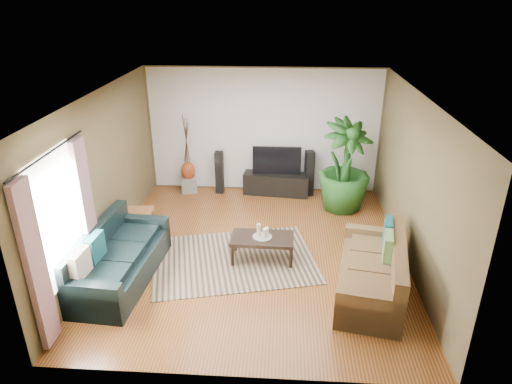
# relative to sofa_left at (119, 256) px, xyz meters

# --- Properties ---
(floor) EXTENTS (5.50, 5.50, 0.00)m
(floor) POSITION_rel_sofa_left_xyz_m (2.02, 0.91, -0.42)
(floor) COLOR brown
(floor) RESTS_ON ground
(ceiling) EXTENTS (5.50, 5.50, 0.00)m
(ceiling) POSITION_rel_sofa_left_xyz_m (2.02, 0.91, 2.28)
(ceiling) COLOR white
(ceiling) RESTS_ON ground
(wall_back) EXTENTS (5.00, 0.00, 5.00)m
(wall_back) POSITION_rel_sofa_left_xyz_m (2.02, 3.66, 0.93)
(wall_back) COLOR brown
(wall_back) RESTS_ON ground
(wall_front) EXTENTS (5.00, 0.00, 5.00)m
(wall_front) POSITION_rel_sofa_left_xyz_m (2.02, -1.84, 0.93)
(wall_front) COLOR brown
(wall_front) RESTS_ON ground
(wall_left) EXTENTS (0.00, 5.50, 5.50)m
(wall_left) POSITION_rel_sofa_left_xyz_m (-0.48, 0.91, 0.92)
(wall_left) COLOR brown
(wall_left) RESTS_ON ground
(wall_right) EXTENTS (0.00, 5.50, 5.50)m
(wall_right) POSITION_rel_sofa_left_xyz_m (4.52, 0.91, 0.92)
(wall_right) COLOR brown
(wall_right) RESTS_ON ground
(backwall_panel) EXTENTS (4.90, 0.00, 4.90)m
(backwall_panel) POSITION_rel_sofa_left_xyz_m (2.02, 3.65, 0.93)
(backwall_panel) COLOR white
(backwall_panel) RESTS_ON ground
(window_pane) EXTENTS (0.00, 1.80, 1.80)m
(window_pane) POSITION_rel_sofa_left_xyz_m (-0.46, -0.69, 0.97)
(window_pane) COLOR white
(window_pane) RESTS_ON ground
(curtain_near) EXTENTS (0.08, 0.35, 2.20)m
(curtain_near) POSITION_rel_sofa_left_xyz_m (-0.41, -1.44, 0.72)
(curtain_near) COLOR gray
(curtain_near) RESTS_ON ground
(curtain_far) EXTENTS (0.08, 0.35, 2.20)m
(curtain_far) POSITION_rel_sofa_left_xyz_m (-0.41, 0.06, 0.72)
(curtain_far) COLOR gray
(curtain_far) RESTS_ON ground
(curtain_rod) EXTENTS (0.03, 1.90, 0.03)m
(curtain_rod) POSITION_rel_sofa_left_xyz_m (-0.41, -0.69, 1.87)
(curtain_rod) COLOR black
(curtain_rod) RESTS_ON ground
(sofa_left) EXTENTS (1.07, 2.18, 0.85)m
(sofa_left) POSITION_rel_sofa_left_xyz_m (0.00, 0.00, 0.00)
(sofa_left) COLOR black
(sofa_left) RESTS_ON floor
(sofa_right) EXTENTS (1.23, 2.09, 0.85)m
(sofa_right) POSITION_rel_sofa_left_xyz_m (3.78, -0.08, 0.00)
(sofa_right) COLOR brown
(sofa_right) RESTS_ON floor
(area_rug) EXTENTS (3.01, 2.43, 0.01)m
(area_rug) POSITION_rel_sofa_left_xyz_m (1.68, 0.66, -0.42)
(area_rug) COLOR #9C7B5C
(area_rug) RESTS_ON floor
(coffee_table) EXTENTS (1.04, 0.59, 0.42)m
(coffee_table) POSITION_rel_sofa_left_xyz_m (2.15, 0.72, -0.21)
(coffee_table) COLOR black
(coffee_table) RESTS_ON floor
(candle_tray) EXTENTS (0.32, 0.32, 0.01)m
(candle_tray) POSITION_rel_sofa_left_xyz_m (2.15, 0.72, 0.00)
(candle_tray) COLOR gray
(candle_tray) RESTS_ON coffee_table
(candle_tall) EXTENTS (0.07, 0.07, 0.21)m
(candle_tall) POSITION_rel_sofa_left_xyz_m (2.09, 0.75, 0.11)
(candle_tall) COLOR beige
(candle_tall) RESTS_ON candle_tray
(candle_mid) EXTENTS (0.07, 0.07, 0.16)m
(candle_mid) POSITION_rel_sofa_left_xyz_m (2.19, 0.68, 0.09)
(candle_mid) COLOR beige
(candle_mid) RESTS_ON candle_tray
(candle_short) EXTENTS (0.07, 0.07, 0.13)m
(candle_short) POSITION_rel_sofa_left_xyz_m (2.22, 0.78, 0.08)
(candle_short) COLOR #EFE9CA
(candle_short) RESTS_ON candle_tray
(tv_stand) EXTENTS (1.45, 0.57, 0.47)m
(tv_stand) POSITION_rel_sofa_left_xyz_m (2.32, 3.41, -0.19)
(tv_stand) COLOR black
(tv_stand) RESTS_ON floor
(television) EXTENTS (1.04, 0.06, 0.61)m
(television) POSITION_rel_sofa_left_xyz_m (2.32, 3.41, 0.35)
(television) COLOR black
(television) RESTS_ON tv_stand
(speaker_left) EXTENTS (0.18, 0.19, 0.94)m
(speaker_left) POSITION_rel_sofa_left_xyz_m (1.07, 3.41, 0.05)
(speaker_left) COLOR black
(speaker_left) RESTS_ON floor
(speaker_right) EXTENTS (0.22, 0.23, 1.00)m
(speaker_right) POSITION_rel_sofa_left_xyz_m (3.02, 3.41, 0.08)
(speaker_right) COLOR black
(speaker_right) RESTS_ON floor
(potted_plant) EXTENTS (1.43, 1.43, 1.85)m
(potted_plant) POSITION_rel_sofa_left_xyz_m (3.67, 2.76, 0.50)
(potted_plant) COLOR #1C4B19
(potted_plant) RESTS_ON floor
(plant_pot) EXTENTS (0.34, 0.34, 0.27)m
(plant_pot) POSITION_rel_sofa_left_xyz_m (3.67, 2.76, -0.29)
(plant_pot) COLOR black
(plant_pot) RESTS_ON floor
(pedestal) EXTENTS (0.41, 0.41, 0.33)m
(pedestal) POSITION_rel_sofa_left_xyz_m (0.37, 3.41, -0.26)
(pedestal) COLOR gray
(pedestal) RESTS_ON floor
(vase) EXTENTS (0.30, 0.30, 0.43)m
(vase) POSITION_rel_sofa_left_xyz_m (0.37, 3.41, 0.06)
(vase) COLOR maroon
(vase) RESTS_ON pedestal
(side_table) EXTENTS (0.56, 0.56, 0.54)m
(side_table) POSITION_rel_sofa_left_xyz_m (-0.09, 1.26, -0.16)
(side_table) COLOR brown
(side_table) RESTS_ON floor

